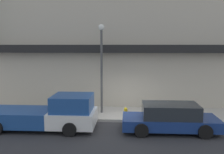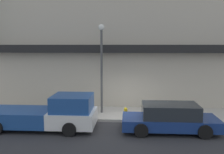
{
  "view_description": "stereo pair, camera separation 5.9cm",
  "coord_description": "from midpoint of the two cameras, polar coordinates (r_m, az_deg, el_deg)",
  "views": [
    {
      "loc": [
        0.02,
        -13.19,
        4.17
      ],
      "look_at": [
        -0.88,
        1.18,
        2.35
      ],
      "focal_mm": 40.0,
      "sensor_mm": 36.0,
      "label": 1
    },
    {
      "loc": [
        0.08,
        -13.19,
        4.17
      ],
      "look_at": [
        -0.88,
        1.18,
        2.35
      ],
      "focal_mm": 40.0,
      "sensor_mm": 36.0,
      "label": 2
    }
  ],
  "objects": [
    {
      "name": "fire_hydrant",
      "position": [
        14.05,
        3.25,
        -8.16
      ],
      "size": [
        0.21,
        0.21,
        0.6
      ],
      "color": "yellow",
      "rests_on": "sidewalk"
    },
    {
      "name": "parked_car",
      "position": [
        12.61,
        13.21,
        -9.11
      ],
      "size": [
        4.61,
        2.04,
        1.36
      ],
      "rotation": [
        0.0,
        0.0,
        -0.01
      ],
      "color": "navy",
      "rests_on": "ground"
    },
    {
      "name": "ground_plane",
      "position": [
        13.83,
        3.51,
        -10.34
      ],
      "size": [
        80.0,
        80.0,
        0.0
      ],
      "primitive_type": "plane",
      "color": "#2D2D30"
    },
    {
      "name": "sidewalk",
      "position": [
        15.22,
        3.54,
        -8.41
      ],
      "size": [
        36.0,
        2.94,
        0.15
      ],
      "color": "#B7B2A8",
      "rests_on": "ground"
    },
    {
      "name": "street_lamp",
      "position": [
        14.74,
        -2.29,
        4.43
      ],
      "size": [
        0.36,
        0.36,
        5.25
      ],
      "color": "#4C4C4C",
      "rests_on": "sidewalk"
    },
    {
      "name": "building",
      "position": [
        17.61,
        3.64,
        7.24
      ],
      "size": [
        19.8,
        3.8,
        10.64
      ],
      "color": "#BCB29E",
      "rests_on": "ground"
    },
    {
      "name": "pickup_truck",
      "position": [
        13.05,
        -14.43,
        -8.18
      ],
      "size": [
        5.63,
        2.19,
        1.74
      ],
      "rotation": [
        0.0,
        0.0,
        0.03
      ],
      "color": "white",
      "rests_on": "ground"
    }
  ]
}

